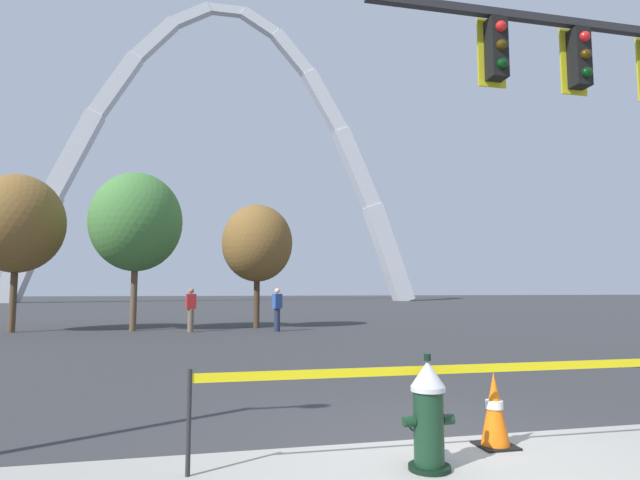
# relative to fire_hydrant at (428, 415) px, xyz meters

# --- Properties ---
(ground_plane) EXTENTS (240.00, 240.00, 0.00)m
(ground_plane) POSITION_rel_fire_hydrant_xyz_m (0.39, 0.48, -0.47)
(ground_plane) COLOR #333335
(fire_hydrant) EXTENTS (0.46, 0.48, 0.99)m
(fire_hydrant) POSITION_rel_fire_hydrant_xyz_m (0.00, 0.00, 0.00)
(fire_hydrant) COLOR black
(fire_hydrant) RESTS_ON ground
(caution_tape_barrier) EXTENTS (4.94, 0.07, 0.88)m
(caution_tape_barrier) POSITION_rel_fire_hydrant_xyz_m (0.43, 0.27, 0.14)
(caution_tape_barrier) COLOR #232326
(caution_tape_barrier) RESTS_ON ground
(traffic_cone_by_hydrant) EXTENTS (0.36, 0.36, 0.73)m
(traffic_cone_by_hydrant) POSITION_rel_fire_hydrant_xyz_m (0.92, 0.46, -0.11)
(traffic_cone_by_hydrant) COLOR black
(traffic_cone_by_hydrant) RESTS_ON ground
(monument_arch) EXTENTS (50.65, 2.29, 38.92)m
(monument_arch) POSITION_rel_fire_hydrant_xyz_m (0.39, 62.00, 16.83)
(monument_arch) COLOR silver
(monument_arch) RESTS_ON ground
(tree_far_left) EXTENTS (3.30, 3.30, 5.77)m
(tree_far_left) POSITION_rel_fire_hydrant_xyz_m (-8.61, 16.66, 3.48)
(tree_far_left) COLOR brown
(tree_far_left) RESTS_ON ground
(tree_left_mid) EXTENTS (3.42, 3.42, 5.99)m
(tree_left_mid) POSITION_rel_fire_hydrant_xyz_m (-4.44, 16.44, 3.63)
(tree_left_mid) COLOR brown
(tree_left_mid) RESTS_ON ground
(tree_center_left) EXTENTS (2.85, 2.85, 4.99)m
(tree_center_left) POSITION_rel_fire_hydrant_xyz_m (0.22, 16.88, 2.95)
(tree_center_left) COLOR #473323
(tree_center_left) RESTS_ON ground
(pedestrian_walking_left) EXTENTS (0.39, 0.35, 1.59)m
(pedestrian_walking_left) POSITION_rel_fire_hydrant_xyz_m (0.79, 15.02, 0.35)
(pedestrian_walking_left) COLOR #232847
(pedestrian_walking_left) RESTS_ON ground
(pedestrian_standing_center) EXTENTS (0.38, 0.29, 1.59)m
(pedestrian_standing_center) POSITION_rel_fire_hydrant_xyz_m (-2.32, 15.45, 0.35)
(pedestrian_standing_center) COLOR brown
(pedestrian_standing_center) RESTS_ON ground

